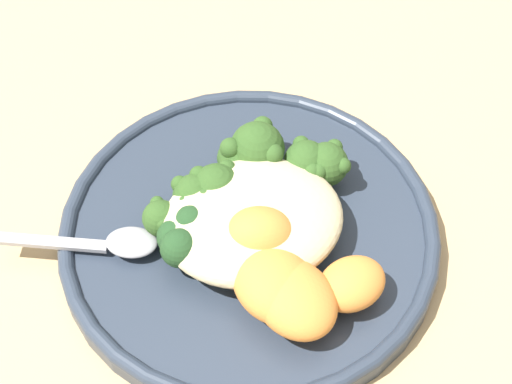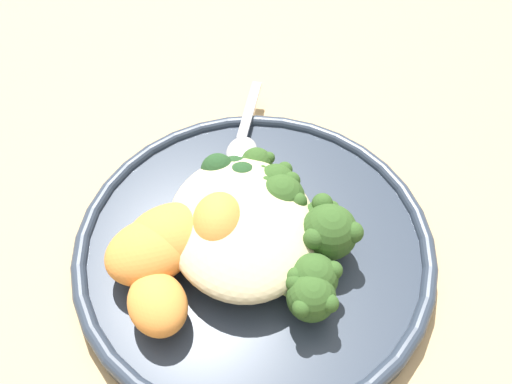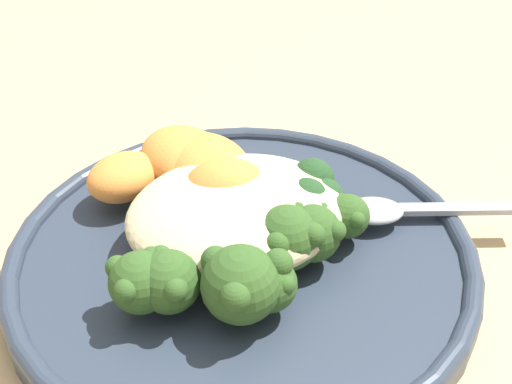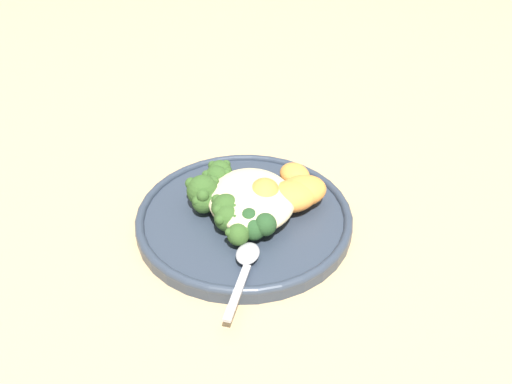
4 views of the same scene
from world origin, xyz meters
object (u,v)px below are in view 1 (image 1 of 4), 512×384
quinoa_mound (247,222)px  broccoli_stalk_0 (312,181)px  sweet_potato_chunk_2 (257,237)px  spoon (113,246)px  broccoli_stalk_3 (241,170)px  broccoli_stalk_5 (206,203)px  sweet_potato_chunk_0 (295,298)px  plate (253,232)px  sweet_potato_chunk_1 (352,284)px  broccoli_stalk_6 (190,225)px  sweet_potato_chunk_3 (270,284)px  kale_tuft (191,240)px  broccoli_stalk_2 (258,156)px  broccoli_stalk_1 (295,183)px  broccoli_stalk_4 (222,194)px

quinoa_mound → broccoli_stalk_0: bearing=23.4°
broccoli_stalk_0 → quinoa_mound: bearing=166.0°
sweet_potato_chunk_2 → spoon: 0.11m
quinoa_mound → broccoli_stalk_3: bearing=79.6°
broccoli_stalk_5 → sweet_potato_chunk_0: size_ratio=1.32×
sweet_potato_chunk_0 → spoon: 0.14m
plate → sweet_potato_chunk_1: (0.05, -0.08, 0.02)m
broccoli_stalk_6 → sweet_potato_chunk_3: bearing=148.0°
quinoa_mound → sweet_potato_chunk_2: size_ratio=2.42×
sweet_potato_chunk_2 → kale_tuft: (-0.04, 0.01, -0.00)m
broccoli_stalk_6 → sweet_potato_chunk_1: 0.12m
spoon → sweet_potato_chunk_1: bearing=172.8°
quinoa_mound → broccoli_stalk_3: quinoa_mound is taller
quinoa_mound → broccoli_stalk_6: quinoa_mound is taller
broccoli_stalk_2 → spoon: bearing=120.4°
plate → quinoa_mound: 0.03m
sweet_potato_chunk_2 → kale_tuft: bearing=163.3°
sweet_potato_chunk_1 → sweet_potato_chunk_2: sweet_potato_chunk_2 is taller
broccoli_stalk_0 → kale_tuft: same height
broccoli_stalk_3 → broccoli_stalk_5: (-0.03, -0.02, 0.00)m
quinoa_mound → broccoli_stalk_1: 0.05m
broccoli_stalk_3 → broccoli_stalk_6: size_ratio=0.96×
broccoli_stalk_4 → broccoli_stalk_5: bearing=75.4°
plate → quinoa_mound: size_ratio=2.15×
sweet_potato_chunk_2 → sweet_potato_chunk_3: 0.04m
sweet_potato_chunk_3 → plate: bearing=85.2°
broccoli_stalk_2 → sweet_potato_chunk_3: 0.11m
broccoli_stalk_1 → kale_tuft: 0.09m
quinoa_mound → broccoli_stalk_5: quinoa_mound is taller
quinoa_mound → broccoli_stalk_1: size_ratio=1.33×
broccoli_stalk_4 → broccoli_stalk_5: size_ratio=0.95×
broccoli_stalk_4 → kale_tuft: bearing=109.1°
broccoli_stalk_4 → sweet_potato_chunk_2: bearing=169.2°
plate → broccoli_stalk_0: broccoli_stalk_0 is taller
broccoli_stalk_4 → broccoli_stalk_6: size_ratio=0.85×
sweet_potato_chunk_0 → broccoli_stalk_1: bearing=72.3°
broccoli_stalk_0 → sweet_potato_chunk_2: size_ratio=1.73×
sweet_potato_chunk_1 → plate: bearing=122.4°
broccoli_stalk_4 → broccoli_stalk_0: bearing=-120.9°
quinoa_mound → broccoli_stalk_0: (0.06, 0.02, -0.00)m
broccoli_stalk_1 → sweet_potato_chunk_1: (0.01, -0.09, -0.00)m
broccoli_stalk_4 → kale_tuft: size_ratio=1.65×
sweet_potato_chunk_2 → spoon: sweet_potato_chunk_2 is taller
broccoli_stalk_2 → sweet_potato_chunk_0: size_ratio=1.61×
broccoli_stalk_2 → sweet_potato_chunk_2: (-0.02, -0.07, 0.00)m
sweet_potato_chunk_0 → broccoli_stalk_2: bearing=85.5°
broccoli_stalk_1 → sweet_potato_chunk_1: 0.09m
broccoli_stalk_0 → broccoli_stalk_1: 0.01m
broccoli_stalk_1 → broccoli_stalk_6: bearing=141.4°
broccoli_stalk_3 → kale_tuft: kale_tuft is taller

